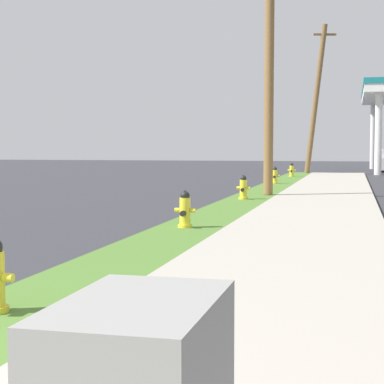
% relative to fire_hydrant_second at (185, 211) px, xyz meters
% --- Properties ---
extents(fire_hydrant_second, '(0.42, 0.38, 0.74)m').
position_rel_fire_hydrant_second_xyz_m(fire_hydrant_second, '(0.00, 0.00, 0.00)').
color(fire_hydrant_second, yellow).
rests_on(fire_hydrant_second, grass_verge).
extents(fire_hydrant_third, '(0.42, 0.37, 0.74)m').
position_rel_fire_hydrant_second_xyz_m(fire_hydrant_third, '(-0.03, 7.55, 0.00)').
color(fire_hydrant_third, yellow).
rests_on(fire_hydrant_third, grass_verge).
extents(fire_hydrant_fourth, '(0.42, 0.37, 0.74)m').
position_rel_fire_hydrant_second_xyz_m(fire_hydrant_fourth, '(-0.10, 16.77, 0.00)').
color(fire_hydrant_fourth, yellow).
rests_on(fire_hydrant_fourth, grass_verge).
extents(fire_hydrant_fifth, '(0.42, 0.38, 0.74)m').
position_rel_fire_hydrant_second_xyz_m(fire_hydrant_fifth, '(0.01, 23.98, 0.00)').
color(fire_hydrant_fifth, yellow).
rests_on(fire_hydrant_fifth, grass_verge).
extents(utility_pole_midground, '(0.37, 1.41, 8.38)m').
position_rel_fire_hydrant_second_xyz_m(utility_pole_midground, '(0.47, 9.76, 3.95)').
color(utility_pole_midground, olive).
rests_on(utility_pole_midground, grass_verge).
extents(utility_pole_background, '(1.87, 0.69, 9.13)m').
position_rel_fire_hydrant_second_xyz_m(utility_pole_background, '(0.99, 29.36, 4.32)').
color(utility_pole_background, brown).
rests_on(utility_pole_background, grass_verge).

